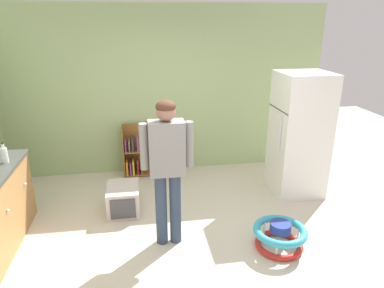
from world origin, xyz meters
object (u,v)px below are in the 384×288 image
object	(u,v)px
standing_person	(167,161)
pet_carrier	(124,199)
refrigerator	(299,135)
clear_bottle	(4,155)
baby_walker	(280,236)
bookshelf	(145,153)

from	to	relation	value
standing_person	pet_carrier	distance (m)	1.26
refrigerator	clear_bottle	bearing A→B (deg)	-173.10
refrigerator	baby_walker	world-z (taller)	refrigerator
bookshelf	standing_person	bearing A→B (deg)	-83.77
standing_person	clear_bottle	bearing A→B (deg)	163.82
refrigerator	baby_walker	distance (m)	1.68
bookshelf	refrigerator	bearing A→B (deg)	-23.94
refrigerator	clear_bottle	size ratio (longest dim) A/B	7.24
pet_carrier	baby_walker	bearing A→B (deg)	-31.97
refrigerator	bookshelf	bearing A→B (deg)	156.06
pet_carrier	clear_bottle	size ratio (longest dim) A/B	2.24
refrigerator	bookshelf	xyz separation A→B (m)	(-2.20, 0.98, -0.52)
refrigerator	baby_walker	bearing A→B (deg)	-120.59
baby_walker	clear_bottle	bearing A→B (deg)	164.52
refrigerator	standing_person	xyz separation A→B (m)	(-1.99, -0.99, 0.12)
standing_person	baby_walker	bearing A→B (deg)	-14.43
bookshelf	clear_bottle	distance (m)	2.24
standing_person	refrigerator	bearing A→B (deg)	26.37
bookshelf	baby_walker	size ratio (longest dim) A/B	1.41
baby_walker	clear_bottle	xyz separation A→B (m)	(-3.03, 0.84, 0.84)
clear_bottle	refrigerator	bearing A→B (deg)	6.90
pet_carrier	clear_bottle	distance (m)	1.54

